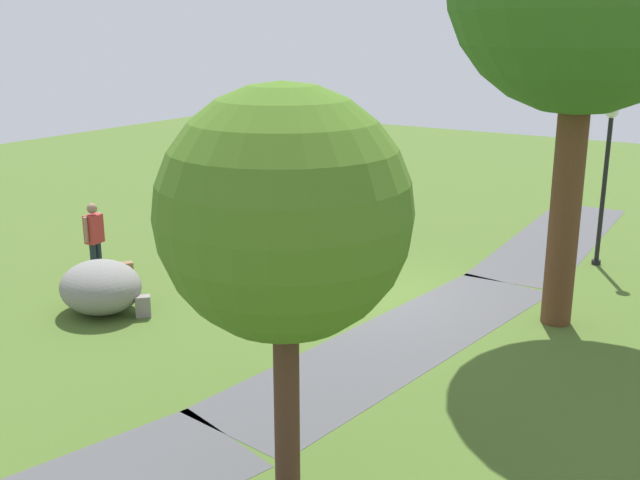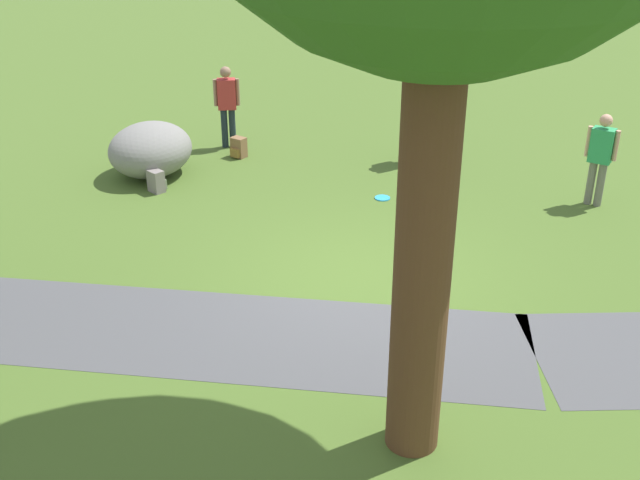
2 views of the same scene
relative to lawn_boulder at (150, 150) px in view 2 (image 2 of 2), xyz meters
The scene contains 10 objects.
ground_plane 5.49m from the lawn_boulder, 132.57° to the left, with size 48.00×48.00×0.00m, color #466125.
footpath_segment_mid 5.68m from the lawn_boulder, 107.87° to the left, with size 8.19×3.01×0.01m.
lawn_boulder is the anchor object (origin of this frame).
woman_with_handbag 4.97m from the lawn_boulder, behind, with size 0.25×0.52×1.59m.
man_near_boulder 2.06m from the lawn_boulder, 129.15° to the right, with size 0.52×0.27×1.65m.
passerby_on_path 7.92m from the lawn_boulder, 169.98° to the left, with size 0.46×0.39×1.59m.
handbag_on_grass 5.50m from the lawn_boulder, behind, with size 0.38×0.38×0.31m.
backpack_by_boulder 0.91m from the lawn_boulder, 106.41° to the left, with size 0.35×0.35×0.40m.
spare_backpack_on_lawn 1.81m from the lawn_boulder, 148.15° to the right, with size 0.34×0.35×0.40m.
frisbee_on_grass 4.40m from the lawn_boulder, 164.93° to the left, with size 0.27×0.27×0.02m.
Camera 2 is at (0.54, 9.46, 5.30)m, focal length 43.33 mm.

